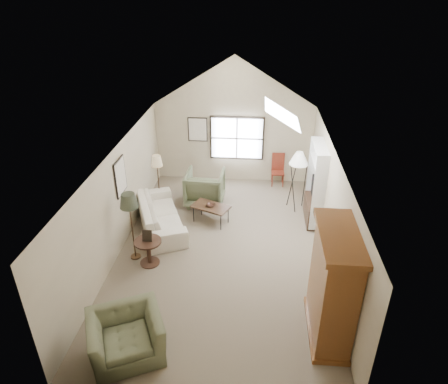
# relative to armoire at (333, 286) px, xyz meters

# --- Properties ---
(room_shell) EXTENTS (5.01, 8.01, 4.00)m
(room_shell) POSITION_rel_armoire_xyz_m (-2.18, 2.40, 2.11)
(room_shell) COLOR #746553
(room_shell) RESTS_ON ground
(window) EXTENTS (1.72, 0.08, 1.42)m
(window) POSITION_rel_armoire_xyz_m (-2.08, 6.36, 0.35)
(window) COLOR black
(window) RESTS_ON room_shell
(skylight) EXTENTS (0.80, 1.20, 0.52)m
(skylight) POSITION_rel_armoire_xyz_m (-0.88, 3.30, 2.12)
(skylight) COLOR white
(skylight) RESTS_ON room_shell
(wall_art) EXTENTS (1.97, 3.71, 0.88)m
(wall_art) POSITION_rel_armoire_xyz_m (-4.06, 4.34, 0.63)
(wall_art) COLOR black
(wall_art) RESTS_ON room_shell
(armoire) EXTENTS (0.60, 1.50, 2.20)m
(armoire) POSITION_rel_armoire_xyz_m (0.00, 0.00, 0.00)
(armoire) COLOR brown
(armoire) RESTS_ON ground
(tv_alcove) EXTENTS (0.32, 1.30, 2.10)m
(tv_alcove) POSITION_rel_armoire_xyz_m (0.16, 4.00, 0.05)
(tv_alcove) COLOR white
(tv_alcove) RESTS_ON ground
(media_console) EXTENTS (0.34, 1.18, 0.60)m
(media_console) POSITION_rel_armoire_xyz_m (0.14, 4.00, -0.80)
(media_console) COLOR #382316
(media_console) RESTS_ON ground
(tv_panel) EXTENTS (0.05, 0.90, 0.55)m
(tv_panel) POSITION_rel_armoire_xyz_m (0.14, 4.00, -0.18)
(tv_panel) COLOR black
(tv_panel) RESTS_ON media_console
(sofa) EXTENTS (1.87, 2.71, 0.74)m
(sofa) POSITION_rel_armoire_xyz_m (-3.93, 3.32, -0.73)
(sofa) COLOR silver
(sofa) RESTS_ON ground
(armchair_near) EXTENTS (1.58, 1.51, 0.81)m
(armchair_near) POSITION_rel_armoire_xyz_m (-3.58, -0.81, -0.70)
(armchair_near) COLOR #575B3F
(armchair_near) RESTS_ON ground
(armchair_far) EXTENTS (1.12, 1.15, 1.01)m
(armchair_far) POSITION_rel_armoire_xyz_m (-2.91, 4.68, -0.59)
(armchair_far) COLOR #555F42
(armchair_far) RESTS_ON ground
(coffee_table) EXTENTS (1.13, 0.91, 0.51)m
(coffee_table) POSITION_rel_armoire_xyz_m (-2.61, 3.64, -0.85)
(coffee_table) COLOR #3B2818
(coffee_table) RESTS_ON ground
(bowl) EXTENTS (0.31, 0.31, 0.06)m
(bowl) POSITION_rel_armoire_xyz_m (-2.61, 3.64, -0.56)
(bowl) COLOR #321B14
(bowl) RESTS_ON coffee_table
(side_table) EXTENTS (0.82, 0.82, 0.63)m
(side_table) POSITION_rel_armoire_xyz_m (-3.83, 1.72, -0.78)
(side_table) COLOR #341E15
(side_table) RESTS_ON ground
(side_chair) EXTENTS (0.41, 0.41, 1.03)m
(side_chair) POSITION_rel_armoire_xyz_m (-0.73, 6.10, -0.58)
(side_chair) COLOR maroon
(side_chair) RESTS_ON ground
(tripod_lamp) EXTENTS (0.63, 0.63, 1.79)m
(tripod_lamp) POSITION_rel_armoire_xyz_m (-0.27, 4.61, -0.21)
(tripod_lamp) COLOR white
(tripod_lamp) RESTS_ON ground
(dark_lamp) EXTENTS (0.55, 0.55, 1.76)m
(dark_lamp) POSITION_rel_armoire_xyz_m (-4.23, 1.92, -0.22)
(dark_lamp) COLOR #292E20
(dark_lamp) RESTS_ON ground
(tan_lamp) EXTENTS (0.41, 0.41, 1.58)m
(tan_lamp) POSITION_rel_armoire_xyz_m (-4.23, 4.52, -0.31)
(tan_lamp) COLOR tan
(tan_lamp) RESTS_ON ground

